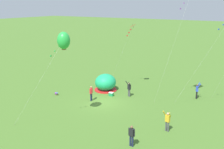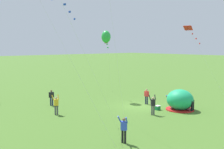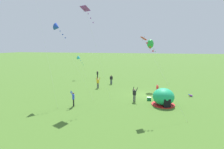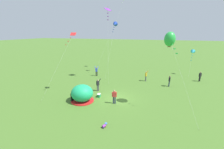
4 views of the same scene
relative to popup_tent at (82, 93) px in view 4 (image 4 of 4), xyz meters
The scene contains 15 objects.
ground_plane 4.47m from the popup_tent, 29.03° to the left, with size 300.00×300.00×0.00m, color #477028.
popup_tent is the anchor object (origin of this frame).
cooler_box 2.39m from the popup_tent, 49.92° to the left, with size 0.40×0.55×0.44m.
toddler_crawling 6.17m from the popup_tent, 41.48° to the right, with size 0.39×0.55×0.32m.
person_near_tent 10.98m from the popup_tent, 105.49° to the left, with size 0.71×0.61×1.89m.
person_far_back 4.01m from the popup_tent, ahead, with size 0.57×0.33×1.72m.
person_strolling 13.63m from the popup_tent, 41.20° to the left, with size 0.29×0.59×1.72m.
person_flying_kite 12.31m from the popup_tent, 58.20° to the left, with size 0.53×0.67×1.89m.
person_arms_raised 3.64m from the popup_tent, 82.10° to the left, with size 0.64×0.72×1.89m.
person_center_field 20.29m from the popup_tent, 41.09° to the left, with size 0.47×0.43×1.72m.
kite_purple 14.29m from the popup_tent, 91.09° to the left, with size 1.75×3.62×12.21m.
kite_green 11.68m from the popup_tent, 11.34° to the left, with size 3.64×4.23×8.30m.
kite_blue 16.24m from the popup_tent, 91.21° to the left, with size 0.95×5.41×10.17m.
kite_red 7.38m from the popup_tent, 137.77° to the left, with size 2.80×4.91×8.25m.
kite_cyan 22.57m from the popup_tent, 50.28° to the left, with size 1.02×2.52×5.06m.
Camera 4 is at (5.20, -16.96, 8.29)m, focal length 24.00 mm.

